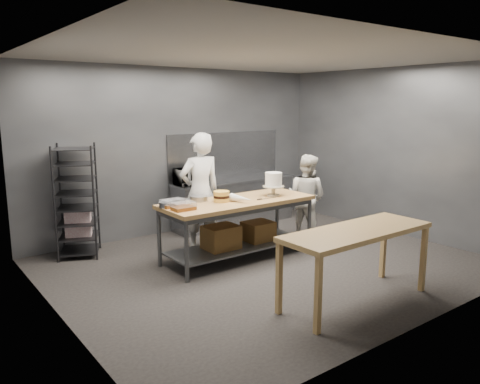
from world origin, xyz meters
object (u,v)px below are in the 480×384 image
(microwave, at_px, (190,177))
(frosted_cake_stand, at_px, (273,181))
(speed_rack, at_px, (77,202))
(chef_right, at_px, (306,197))
(near_counter, at_px, (357,236))
(work_table, at_px, (238,222))
(chef_behind, at_px, (200,192))
(layer_cake, at_px, (221,196))

(microwave, bearing_deg, frosted_cake_stand, -75.62)
(speed_rack, height_order, microwave, speed_rack)
(chef_right, bearing_deg, near_counter, 130.88)
(work_table, relative_size, chef_right, 1.61)
(speed_rack, height_order, chef_behind, chef_behind)
(microwave, distance_m, frosted_cake_stand, 1.83)
(microwave, bearing_deg, near_counter, -90.52)
(chef_right, relative_size, frosted_cake_stand, 4.02)
(near_counter, height_order, layer_cake, layer_cake)
(microwave, bearing_deg, chef_right, -46.92)
(speed_rack, xyz_separation_m, chef_right, (3.53, -1.45, -0.11))
(near_counter, height_order, chef_behind, chef_behind)
(frosted_cake_stand, xyz_separation_m, layer_cake, (-0.92, 0.11, -0.16))
(chef_behind, height_order, chef_right, chef_behind)
(chef_right, relative_size, microwave, 2.76)
(work_table, height_order, layer_cake, layer_cake)
(chef_behind, bearing_deg, layer_cake, 90.63)
(layer_cake, bearing_deg, chef_right, 3.84)
(speed_rack, xyz_separation_m, layer_cake, (1.63, -1.58, 0.14))
(layer_cake, bearing_deg, frosted_cake_stand, -6.99)
(chef_behind, height_order, layer_cake, chef_behind)
(chef_behind, bearing_deg, chef_right, 168.45)
(chef_right, bearing_deg, chef_behind, 57.06)
(near_counter, bearing_deg, work_table, 94.29)
(chef_behind, distance_m, chef_right, 1.94)
(frosted_cake_stand, relative_size, layer_cake, 1.57)
(chef_right, bearing_deg, work_table, 79.27)
(near_counter, bearing_deg, speed_rack, 118.71)
(chef_right, xyz_separation_m, microwave, (-1.43, 1.53, 0.30))
(microwave, height_order, layer_cake, microwave)
(microwave, relative_size, frosted_cake_stand, 1.46)
(speed_rack, xyz_separation_m, microwave, (2.09, 0.08, 0.19))
(near_counter, height_order, frosted_cake_stand, frosted_cake_stand)
(near_counter, xyz_separation_m, chef_behind, (-0.38, 2.85, 0.14))
(microwave, height_order, frosted_cake_stand, frosted_cake_stand)
(frosted_cake_stand, bearing_deg, chef_right, 13.79)
(frosted_cake_stand, bearing_deg, layer_cake, 173.01)
(chef_right, distance_m, layer_cake, 1.92)
(work_table, height_order, microwave, microwave)
(near_counter, bearing_deg, microwave, 89.48)
(work_table, bearing_deg, microwave, 83.47)
(frosted_cake_stand, bearing_deg, microwave, 104.38)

